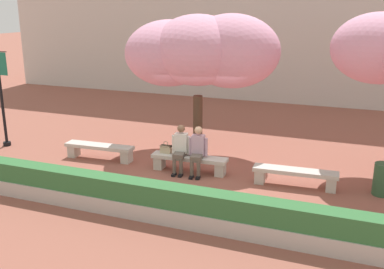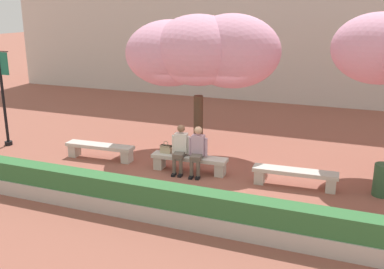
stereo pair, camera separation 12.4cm
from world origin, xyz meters
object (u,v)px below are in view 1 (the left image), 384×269
stone_bench_center (295,175)px  person_seated_left (180,147)px  stone_bench_west_end (99,149)px  stone_bench_near_west (189,161)px  trash_bin (383,179)px  cherry_tree_main (199,52)px  handbag (166,148)px  person_seated_right (198,149)px

stone_bench_center → person_seated_left: (-3.06, -0.05, 0.39)m
stone_bench_west_end → stone_bench_near_west: (2.83, 0.00, 0.00)m
stone_bench_near_west → trash_bin: size_ratio=2.69×
stone_bench_center → cherry_tree_main: size_ratio=0.46×
person_seated_left → handbag: person_seated_left is taller
person_seated_right → trash_bin: size_ratio=1.65×
cherry_tree_main → trash_bin: size_ratio=5.86×
stone_bench_center → person_seated_right: (-2.57, -0.05, 0.39)m
trash_bin → person_seated_right: bearing=-176.2°
stone_bench_west_end → person_seated_right: 3.11m
stone_bench_center → trash_bin: (2.01, 0.25, 0.08)m
stone_bench_west_end → trash_bin: trash_bin is taller
person_seated_right → trash_bin: bearing=3.8°
stone_bench_near_west → trash_bin: bearing=3.0°
person_seated_left → cherry_tree_main: size_ratio=0.28×
stone_bench_near_west → stone_bench_center: bearing=0.0°
stone_bench_center → handbag: size_ratio=6.19×
stone_bench_center → person_seated_left: 3.09m
person_seated_left → trash_bin: bearing=3.4°
person_seated_left → trash_bin: size_ratio=1.65×
stone_bench_near_west → person_seated_left: size_ratio=1.63×
handbag → cherry_tree_main: bearing=79.7°
stone_bench_center → handbag: 3.53m
handbag → stone_bench_center: bearing=-0.2°
stone_bench_west_end → stone_bench_near_west: 2.83m
person_seated_left → person_seated_right: (0.49, 0.00, 0.00)m
stone_bench_west_end → handbag: size_ratio=6.19×
stone_bench_west_end → stone_bench_near_west: size_ratio=1.00×
cherry_tree_main → stone_bench_west_end: bearing=-144.2°
person_seated_left → handbag: bearing=171.7°
stone_bench_west_end → handbag: handbag is taller
stone_bench_near_west → stone_bench_west_end: bearing=180.0°
person_seated_left → trash_bin: person_seated_left is taller
person_seated_left → trash_bin: (5.07, 0.30, -0.31)m
stone_bench_near_west → person_seated_right: (0.26, -0.05, 0.39)m
stone_bench_center → stone_bench_near_west: bearing=180.0°
stone_bench_center → cherry_tree_main: cherry_tree_main is taller
stone_bench_near_west → trash_bin: trash_bin is taller
person_seated_right → handbag: bearing=176.0°
cherry_tree_main → stone_bench_near_west: bearing=-77.8°
trash_bin → stone_bench_near_west: bearing=-177.0°
stone_bench_near_west → handbag: size_ratio=6.19×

